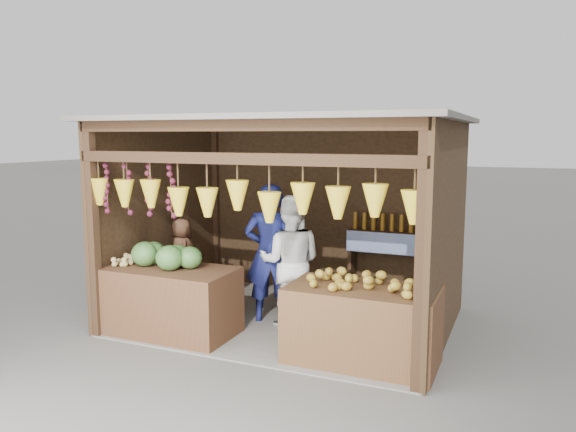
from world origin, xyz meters
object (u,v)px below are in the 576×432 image
Objects in this scene: man_standing at (270,253)px; counter_right at (362,325)px; woman_standing at (291,262)px; vendor_seated at (182,253)px; counter_left at (169,301)px.

counter_right is at bearing 126.44° from man_standing.
man_standing is 0.35m from woman_standing.
vendor_seated is (-1.74, 0.17, -0.06)m from woman_standing.
counter_left is 2.43m from counter_right.
counter_right is 1.45m from woman_standing.
vendor_seated is (-2.89, 0.92, 0.37)m from counter_right.
counter_right is 1.60× the size of vendor_seated.
counter_left is 0.90× the size of man_standing.
counter_right is (2.43, 0.07, -0.00)m from counter_left.
vendor_seated is at bearing 114.93° from counter_left.
man_standing is 1.08× the size of woman_standing.
counter_left is at bearing 19.33° from woman_standing.
woman_standing reaches higher than counter_left.
vendor_seated is at bearing -26.62° from man_standing.
woman_standing is at bearing 140.22° from man_standing.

